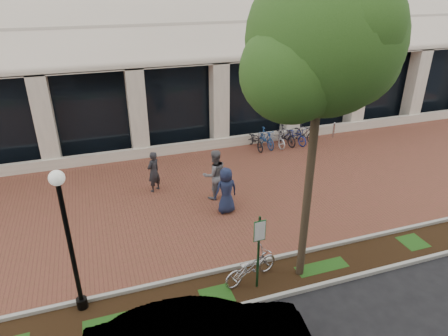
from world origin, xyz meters
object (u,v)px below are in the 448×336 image
object	(u,v)px
parking_sign	(259,244)
pedestrian_left	(154,172)
bollard	(334,130)
bike_rack_cluster	(280,137)
pedestrian_mid	(215,175)
pedestrian_right	(226,191)
locked_bicycle	(251,266)
street_tree	(324,49)
lamppost	(68,236)

from	to	relation	value
parking_sign	pedestrian_left	size ratio (longest dim) A/B	1.36
bollard	bike_rack_cluster	bearing A→B (deg)	-178.29
bollard	pedestrian_mid	bearing A→B (deg)	-152.39
pedestrian_right	locked_bicycle	bearing A→B (deg)	75.01
bollard	bike_rack_cluster	distance (m)	3.22
bike_rack_cluster	locked_bicycle	bearing A→B (deg)	-129.18
pedestrian_left	pedestrian_right	distance (m)	3.28
street_tree	pedestrian_right	bearing A→B (deg)	104.25
parking_sign	street_tree	size ratio (longest dim) A/B	0.28
street_tree	pedestrian_left	xyz separation A→B (m)	(-3.19, 6.31, -5.51)
pedestrian_left	pedestrian_right	size ratio (longest dim) A/B	0.97
pedestrian_mid	street_tree	bearing A→B (deg)	95.17
pedestrian_right	bollard	bearing A→B (deg)	-152.98
pedestrian_right	bollard	size ratio (longest dim) A/B	2.04
parking_sign	pedestrian_left	world-z (taller)	parking_sign
parking_sign	bollard	distance (m)	12.61
parking_sign	pedestrian_mid	xyz separation A→B (m)	(0.40, 5.16, -0.48)
parking_sign	street_tree	distance (m)	5.10
locked_bicycle	bollard	xyz separation A→B (m)	(8.46, 9.00, -0.03)
pedestrian_right	bollard	distance (m)	9.55
pedestrian_mid	bollard	distance (m)	9.05
pedestrian_left	parking_sign	bearing A→B (deg)	67.95
parking_sign	lamppost	size ratio (longest dim) A/B	0.58
street_tree	pedestrian_left	bearing A→B (deg)	116.84
pedestrian_left	street_tree	bearing A→B (deg)	79.83
lamppost	street_tree	xyz separation A→B (m)	(6.08, -0.59, 4.10)
street_tree	pedestrian_right	distance (m)	6.78
street_tree	bollard	distance (m)	12.94
locked_bicycle	pedestrian_mid	world-z (taller)	pedestrian_mid
pedestrian_mid	bike_rack_cluster	distance (m)	6.32
lamppost	street_tree	world-z (taller)	street_tree
street_tree	locked_bicycle	bearing A→B (deg)	173.11
street_tree	bike_rack_cluster	distance (m)	11.45
lamppost	street_tree	size ratio (longest dim) A/B	0.48
lamppost	pedestrian_right	distance (m)	6.22
pedestrian_mid	lamppost	bearing A→B (deg)	34.43
parking_sign	lamppost	xyz separation A→B (m)	(-4.62, 0.76, 0.78)
parking_sign	lamppost	world-z (taller)	lamppost
street_tree	pedestrian_mid	size ratio (longest dim) A/B	4.17
lamppost	bike_rack_cluster	bearing A→B (deg)	40.92
parking_sign	pedestrian_mid	size ratio (longest dim) A/B	1.15
bollard	bike_rack_cluster	xyz separation A→B (m)	(-3.22, -0.10, 0.03)
street_tree	bollard	bearing A→B (deg)	52.91
street_tree	bike_rack_cluster	xyz separation A→B (m)	(3.72, 9.08, -5.89)
pedestrian_left	pedestrian_mid	world-z (taller)	pedestrian_mid
bollard	bike_rack_cluster	world-z (taller)	bike_rack_cluster
pedestrian_mid	pedestrian_right	world-z (taller)	pedestrian_mid
bollard	bike_rack_cluster	size ratio (longest dim) A/B	0.24
pedestrian_mid	bike_rack_cluster	xyz separation A→B (m)	(4.78, 4.09, -0.53)
lamppost	bike_rack_cluster	distance (m)	13.09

